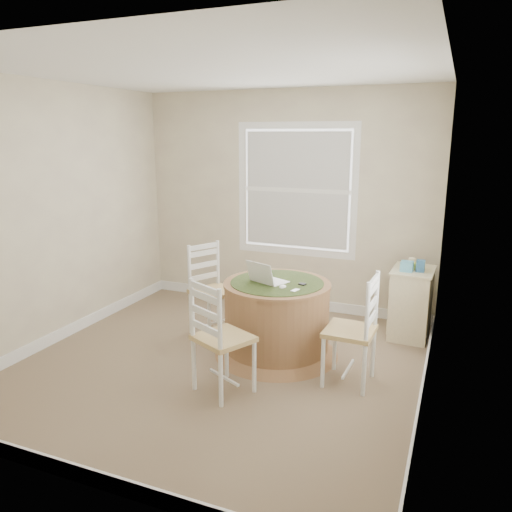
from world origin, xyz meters
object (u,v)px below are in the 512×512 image
at_px(round_table, 277,315).
at_px(chair_right, 350,330).
at_px(corner_chest, 411,303).
at_px(chair_left, 214,291).
at_px(chair_near, 223,338).
at_px(laptop, 267,279).

bearing_deg(round_table, chair_right, -7.66).
bearing_deg(corner_chest, chair_right, -104.80).
distance_m(round_table, chair_right, 0.83).
bearing_deg(chair_left, chair_right, -81.21).
bearing_deg(round_table, chair_near, -86.24).
relative_size(chair_near, corner_chest, 1.29).
distance_m(laptop, corner_chest, 1.63).
bearing_deg(chair_left, round_table, -78.23).
bearing_deg(laptop, round_table, -136.49).
bearing_deg(round_table, laptop, -145.20).
bearing_deg(chair_right, laptop, -105.91).
distance_m(round_table, chair_left, 0.82).
height_order(chair_left, chair_right, same).
height_order(chair_near, corner_chest, chair_near).
distance_m(chair_left, chair_near, 1.25).
relative_size(chair_right, laptop, 2.38).
bearing_deg(chair_right, corner_chest, 164.91).
xyz_separation_m(chair_left, chair_near, (0.64, -1.07, 0.00)).
xyz_separation_m(chair_right, corner_chest, (0.38, 1.26, -0.11)).
relative_size(round_table, chair_near, 1.26).
xyz_separation_m(round_table, laptop, (-0.09, -0.03, 0.36)).
bearing_deg(round_table, corner_chest, 53.60).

